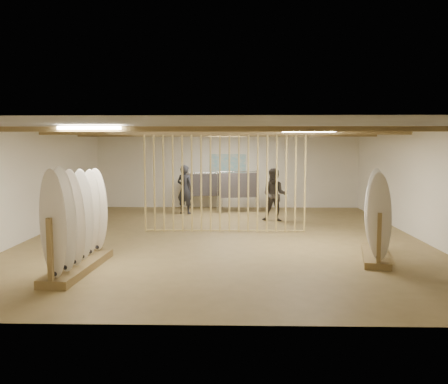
{
  "coord_description": "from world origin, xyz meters",
  "views": [
    {
      "loc": [
        0.29,
        -12.16,
        2.43
      ],
      "look_at": [
        0.0,
        0.0,
        1.2
      ],
      "focal_mm": 38.0,
      "sensor_mm": 36.0,
      "label": 1
    }
  ],
  "objects_px": {
    "rack_left": "(78,235)",
    "rack_right": "(376,229)",
    "shopper_a": "(185,186)",
    "shopper_b": "(275,191)",
    "clothing_rack_a": "(204,185)",
    "clothing_rack_b": "(238,185)"
  },
  "relations": [
    {
      "from": "rack_left",
      "to": "clothing_rack_a",
      "type": "height_order",
      "value": "rack_left"
    },
    {
      "from": "clothing_rack_b",
      "to": "shopper_a",
      "type": "distance_m",
      "value": 1.88
    },
    {
      "from": "shopper_a",
      "to": "shopper_b",
      "type": "relative_size",
      "value": 1.03
    },
    {
      "from": "rack_left",
      "to": "shopper_b",
      "type": "relative_size",
      "value": 1.34
    },
    {
      "from": "rack_left",
      "to": "clothing_rack_a",
      "type": "bearing_deg",
      "value": 81.13
    },
    {
      "from": "shopper_a",
      "to": "rack_left",
      "type": "bearing_deg",
      "value": 107.37
    },
    {
      "from": "clothing_rack_a",
      "to": "clothing_rack_b",
      "type": "bearing_deg",
      "value": -44.66
    },
    {
      "from": "rack_left",
      "to": "rack_right",
      "type": "height_order",
      "value": "rack_left"
    },
    {
      "from": "clothing_rack_a",
      "to": "rack_right",
      "type": "bearing_deg",
      "value": -73.62
    },
    {
      "from": "rack_left",
      "to": "clothing_rack_a",
      "type": "relative_size",
      "value": 1.8
    },
    {
      "from": "rack_right",
      "to": "clothing_rack_a",
      "type": "relative_size",
      "value": 1.43
    },
    {
      "from": "shopper_b",
      "to": "clothing_rack_b",
      "type": "bearing_deg",
      "value": 130.99
    },
    {
      "from": "rack_right",
      "to": "shopper_b",
      "type": "xyz_separation_m",
      "value": [
        -1.73,
        4.92,
        0.31
      ]
    },
    {
      "from": "rack_right",
      "to": "clothing_rack_a",
      "type": "height_order",
      "value": "rack_right"
    },
    {
      "from": "clothing_rack_b",
      "to": "shopper_b",
      "type": "height_order",
      "value": "shopper_b"
    },
    {
      "from": "rack_left",
      "to": "clothing_rack_a",
      "type": "distance_m",
      "value": 8.88
    },
    {
      "from": "shopper_a",
      "to": "shopper_b",
      "type": "height_order",
      "value": "shopper_a"
    },
    {
      "from": "rack_right",
      "to": "clothing_rack_b",
      "type": "bearing_deg",
      "value": 126.12
    },
    {
      "from": "clothing_rack_a",
      "to": "clothing_rack_b",
      "type": "relative_size",
      "value": 0.93
    },
    {
      "from": "rack_left",
      "to": "shopper_b",
      "type": "xyz_separation_m",
      "value": [
        4.27,
        6.0,
        0.25
      ]
    },
    {
      "from": "rack_right",
      "to": "shopper_b",
      "type": "relative_size",
      "value": 1.07
    },
    {
      "from": "clothing_rack_a",
      "to": "shopper_b",
      "type": "bearing_deg",
      "value": -60.24
    }
  ]
}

